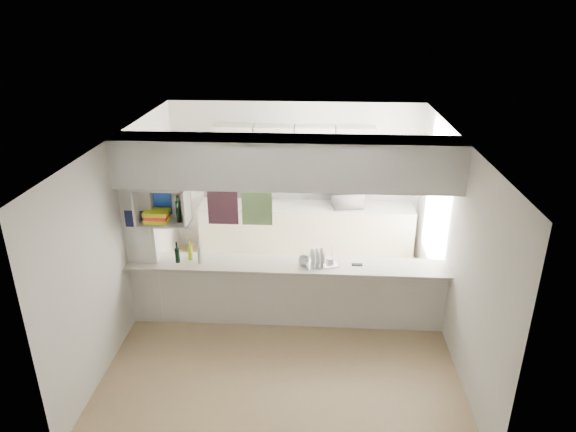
# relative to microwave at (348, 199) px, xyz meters

# --- Properties ---
(floor) EXTENTS (4.80, 4.80, 0.00)m
(floor) POSITION_rel_microwave_xyz_m (-0.89, -2.08, -1.06)
(floor) COLOR tan
(floor) RESTS_ON ground
(ceiling) EXTENTS (4.80, 4.80, 0.00)m
(ceiling) POSITION_rel_microwave_xyz_m (-0.89, -2.08, 1.54)
(ceiling) COLOR white
(ceiling) RESTS_ON wall_back
(wall_back) EXTENTS (4.20, 0.00, 4.20)m
(wall_back) POSITION_rel_microwave_xyz_m (-0.89, 0.32, 0.24)
(wall_back) COLOR silver
(wall_back) RESTS_ON floor
(wall_left) EXTENTS (0.00, 4.80, 4.80)m
(wall_left) POSITION_rel_microwave_xyz_m (-2.99, -2.08, 0.24)
(wall_left) COLOR silver
(wall_left) RESTS_ON floor
(wall_right) EXTENTS (0.00, 4.80, 4.80)m
(wall_right) POSITION_rel_microwave_xyz_m (1.21, -2.08, 0.24)
(wall_right) COLOR silver
(wall_right) RESTS_ON floor
(servery_partition) EXTENTS (4.20, 0.50, 2.60)m
(servery_partition) POSITION_rel_microwave_xyz_m (-1.06, -2.08, 0.60)
(servery_partition) COLOR silver
(servery_partition) RESTS_ON floor
(cubby_shelf) EXTENTS (0.65, 0.35, 0.50)m
(cubby_shelf) POSITION_rel_microwave_xyz_m (-2.46, -2.14, 0.65)
(cubby_shelf) COLOR white
(cubby_shelf) RESTS_ON bulkhead
(kitchen_run) EXTENTS (3.60, 0.63, 2.24)m
(kitchen_run) POSITION_rel_microwave_xyz_m (-0.73, 0.06, -0.23)
(kitchen_run) COLOR beige
(kitchen_run) RESTS_ON floor
(microwave) EXTENTS (0.54, 0.41, 0.27)m
(microwave) POSITION_rel_microwave_xyz_m (0.00, 0.00, 0.00)
(microwave) COLOR white
(microwave) RESTS_ON bench_top
(bowl) EXTENTS (0.26, 0.26, 0.06)m
(bowl) POSITION_rel_microwave_xyz_m (0.03, 0.03, 0.17)
(bowl) COLOR navy
(bowl) RESTS_ON microwave
(dish_rack) EXTENTS (0.50, 0.43, 0.23)m
(dish_rack) POSITION_rel_microwave_xyz_m (-0.45, -2.05, -0.05)
(dish_rack) COLOR silver
(dish_rack) RESTS_ON breakfast_bar
(cup) EXTENTS (0.18, 0.18, 0.11)m
(cup) POSITION_rel_microwave_xyz_m (-0.67, -2.11, -0.07)
(cup) COLOR white
(cup) RESTS_ON dish_rack
(wine_bottles) EXTENTS (0.36, 0.14, 0.32)m
(wine_bottles) POSITION_rel_microwave_xyz_m (-2.17, -2.10, -0.02)
(wine_bottles) COLOR black
(wine_bottles) RESTS_ON breakfast_bar
(plastic_tubs) EXTENTS (0.48, 0.17, 0.06)m
(plastic_tubs) POSITION_rel_microwave_xyz_m (-0.29, -2.00, -0.11)
(plastic_tubs) COLOR silver
(plastic_tubs) RESTS_ON breakfast_bar
(utensil_jar) EXTENTS (0.09, 0.09, 0.13)m
(utensil_jar) POSITION_rel_microwave_xyz_m (-1.57, 0.07, -0.07)
(utensil_jar) COLOR black
(utensil_jar) RESTS_ON bench_top
(knife_block) EXTENTS (0.12, 0.11, 0.20)m
(knife_block) POSITION_rel_microwave_xyz_m (-1.33, 0.10, -0.03)
(knife_block) COLOR brown
(knife_block) RESTS_ON bench_top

